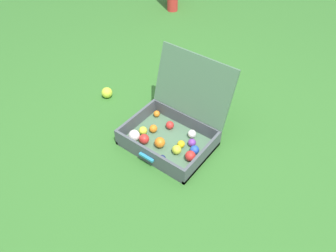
% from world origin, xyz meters
% --- Properties ---
extents(ground_plane, '(16.00, 16.00, 0.00)m').
position_xyz_m(ground_plane, '(0.00, 0.00, 0.00)').
color(ground_plane, '#336B28').
extents(open_suitcase, '(0.57, 0.58, 0.54)m').
position_xyz_m(open_suitcase, '(-0.08, 0.12, 0.12)').
color(open_suitcase, '#4C7051').
rests_on(open_suitcase, ground).
extents(stray_ball_on_grass, '(0.09, 0.09, 0.09)m').
position_xyz_m(stray_ball_on_grass, '(-0.78, 0.17, 0.04)').
color(stray_ball_on_grass, '#CCDB38').
rests_on(stray_ball_on_grass, ground).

